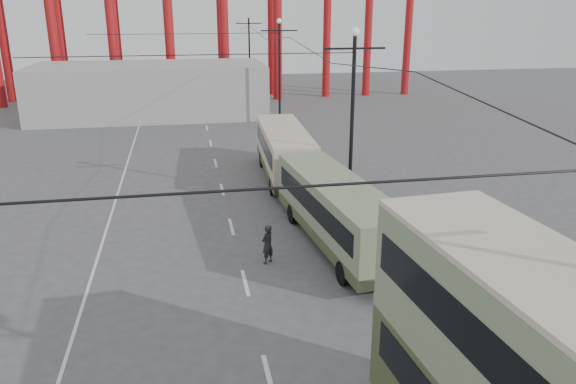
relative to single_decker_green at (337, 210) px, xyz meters
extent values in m
cube|color=silver|center=(-4.46, 6.15, -1.70)|extent=(0.15, 82.00, 0.01)
cube|color=silver|center=(1.94, 7.15, -1.70)|extent=(0.12, 120.00, 0.01)
cube|color=silver|center=(-10.46, 7.15, -1.70)|extent=(0.12, 120.00, 0.01)
cylinder|color=black|center=(2.14, 5.15, 2.80)|extent=(0.20, 0.20, 9.00)
cylinder|color=black|center=(2.14, 5.15, -1.45)|extent=(0.44, 0.44, 0.50)
cube|color=black|center=(2.14, 5.15, 6.60)|extent=(3.20, 0.10, 0.10)
sphere|color=white|center=(2.14, 5.15, 7.40)|extent=(0.44, 0.44, 0.44)
cylinder|color=black|center=(2.14, 27.15, 2.80)|extent=(0.20, 0.20, 9.00)
cylinder|color=black|center=(2.14, 27.15, -1.45)|extent=(0.44, 0.44, 0.50)
cube|color=black|center=(2.14, 27.15, 6.60)|extent=(3.20, 0.10, 0.10)
sphere|color=white|center=(2.14, 27.15, 7.40)|extent=(0.44, 0.44, 0.44)
cylinder|color=black|center=(2.14, 49.15, 2.80)|extent=(0.20, 0.20, 9.00)
cylinder|color=black|center=(2.14, 49.15, -1.45)|extent=(0.44, 0.44, 0.50)
cube|color=black|center=(2.14, 49.15, 6.60)|extent=(3.20, 0.10, 0.10)
sphere|color=white|center=(2.14, 49.15, 7.40)|extent=(0.44, 0.44, 0.44)
cylinder|color=maroon|center=(-25.46, 46.15, 7.30)|extent=(1.00, 1.00, 18.00)
cylinder|color=maroon|center=(15.54, 43.15, 9.30)|extent=(0.90, 0.90, 22.00)
cylinder|color=maroon|center=(20.54, 43.15, 5.30)|extent=(0.90, 0.90, 14.00)
cube|color=#9A9A95|center=(-9.46, 34.15, 0.80)|extent=(22.00, 10.00, 5.00)
cube|color=gray|center=(0.00, 0.00, 0.00)|extent=(3.46, 10.87, 2.33)
cube|color=black|center=(0.00, 0.00, 0.38)|extent=(3.39, 9.71, 0.92)
cube|color=#3B4324|center=(0.00, 0.00, -0.93)|extent=(3.49, 10.87, 0.49)
cube|color=gray|center=(0.00, 0.00, 1.24)|extent=(3.48, 10.87, 0.16)
cylinder|color=black|center=(-1.39, 2.89, -1.22)|extent=(0.37, 0.99, 0.97)
cylinder|color=black|center=(0.80, 3.10, -1.22)|extent=(0.37, 0.99, 0.97)
cylinder|color=black|center=(-0.76, -3.49, -1.22)|extent=(0.37, 0.99, 0.97)
cylinder|color=black|center=(1.42, -3.27, -1.22)|extent=(0.37, 0.99, 0.97)
cube|color=beige|center=(-0.41, 10.78, 0.06)|extent=(2.97, 10.19, 2.42)
cube|color=black|center=(-0.41, 10.78, 0.47)|extent=(2.96, 8.98, 0.96)
cube|color=#3B4324|center=(-0.41, 10.78, -0.90)|extent=(3.00, 10.19, 0.50)
cube|color=beige|center=(-0.41, 10.78, 1.35)|extent=(2.99, 10.19, 0.16)
cylinder|color=black|center=(-1.43, 13.45, -1.20)|extent=(0.33, 1.02, 1.01)
cylinder|color=black|center=(0.84, 13.35, -1.20)|extent=(0.33, 1.02, 1.01)
cylinder|color=black|center=(-1.69, 7.81, -1.20)|extent=(0.33, 1.02, 1.01)
cylinder|color=black|center=(0.59, 7.70, -1.20)|extent=(0.33, 1.02, 1.01)
imported|color=black|center=(-3.32, -1.21, -0.86)|extent=(0.73, 0.71, 1.70)
camera|label=1|loc=(-6.48, -22.55, 8.60)|focal=35.00mm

